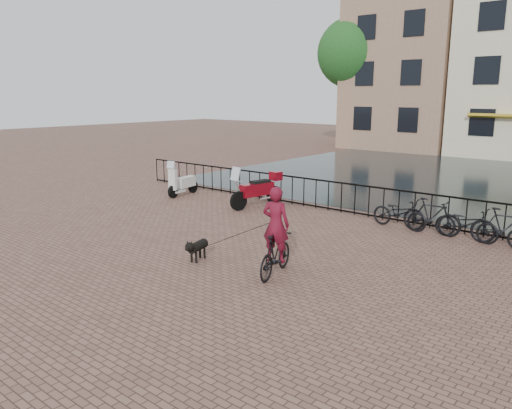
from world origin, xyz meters
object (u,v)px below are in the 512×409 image
Objects in this scene: dog at (198,249)px; scooter at (183,177)px; cyclist at (276,237)px; motorcycle at (257,186)px.

dog is 0.54× the size of scooter.
scooter is at bearing 126.05° from dog.
cyclist is at bearing -3.55° from dog.
motorcycle is at bearing -5.59° from scooter.
cyclist reaches higher than scooter.
cyclist is at bearing -39.07° from scooter.
cyclist reaches higher than motorcycle.
dog is 7.94m from scooter.
scooter reaches higher than dog.
motorcycle reaches higher than scooter.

